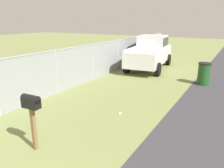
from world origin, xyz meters
TOP-DOWN VIEW (x-y plane):
  - mailbox at (3.06, 1.09)m, footprint 0.23×0.46m
  - pickup_truck at (13.37, 2.11)m, footprint 5.31×2.59m
  - trash_bin at (11.12, -1.53)m, footprint 0.60×0.60m
  - fence_section at (10.49, 3.66)m, footprint 18.75×0.07m
  - litter_cup_midfield_b at (5.91, 0.28)m, footprint 0.10×0.08m

SIDE VIEW (x-z plane):
  - litter_cup_midfield_b at x=5.91m, z-range 0.00..0.08m
  - trash_bin at x=11.12m, z-range 0.00..1.09m
  - fence_section at x=10.49m, z-range 0.07..1.96m
  - pickup_truck at x=13.37m, z-range 0.06..2.15m
  - mailbox at x=3.06m, z-range 0.42..1.84m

